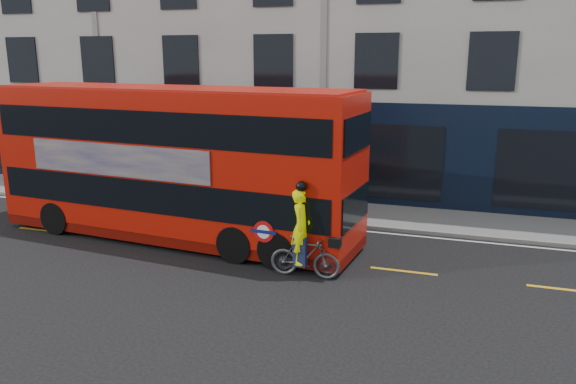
% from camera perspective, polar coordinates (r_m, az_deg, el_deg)
% --- Properties ---
extents(ground, '(120.00, 120.00, 0.00)m').
position_cam_1_polar(ground, '(15.23, -4.28, -8.31)').
color(ground, black).
rests_on(ground, ground).
extents(pavement, '(60.00, 3.00, 0.12)m').
position_cam_1_polar(pavement, '(21.06, 2.38, -1.84)').
color(pavement, gray).
rests_on(pavement, ground).
extents(kerb, '(60.00, 0.12, 0.13)m').
position_cam_1_polar(kerb, '(19.67, 1.21, -2.95)').
color(kerb, gray).
rests_on(kerb, ground).
extents(building_terrace, '(50.00, 10.07, 15.00)m').
position_cam_1_polar(building_terrace, '(26.61, 6.47, 17.48)').
color(building_terrace, '#BBBAB0').
rests_on(building_terrace, ground).
extents(road_edge_line, '(58.00, 0.10, 0.01)m').
position_cam_1_polar(road_edge_line, '(19.41, 0.95, -3.36)').
color(road_edge_line, silver).
rests_on(road_edge_line, ground).
extents(lane_dashes, '(58.00, 0.12, 0.01)m').
position_cam_1_polar(lane_dashes, '(16.54, -2.32, -6.45)').
color(lane_dashes, gold).
rests_on(lane_dashes, ground).
extents(bus, '(12.03, 3.75, 4.77)m').
position_cam_1_polar(bus, '(17.82, -11.42, 2.92)').
color(bus, '#BA1407').
rests_on(bus, ground).
extents(cyclist, '(1.90, 0.73, 2.60)m').
position_cam_1_polar(cyclist, '(14.71, 1.60, -5.42)').
color(cyclist, '#4E5054').
rests_on(cyclist, ground).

